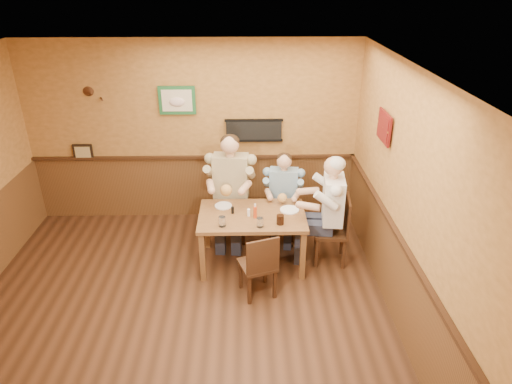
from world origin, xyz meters
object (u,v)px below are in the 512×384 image
cola_tumbler (280,220)px  pepper_shaker (233,210)px  hot_sauce_bottle (255,212)px  chair_back_right (283,211)px  diner_blue_polo (283,200)px  chair_right_end (331,230)px  dining_table (252,220)px  chair_near_side (257,263)px  diner_tan_shirt (231,194)px  diner_white_elder (332,216)px  water_glass_mid (260,222)px  water_glass_left (222,222)px  salt_shaker (249,213)px  chair_back_left (232,207)px

cola_tumbler → pepper_shaker: (-0.61, 0.29, -0.01)m
hot_sauce_bottle → pepper_shaker: 0.32m
chair_back_right → diner_blue_polo: size_ratio=0.70×
chair_right_end → cola_tumbler: 0.84m
dining_table → chair_back_right: 0.87m
chair_near_side → cola_tumbler: 0.63m
chair_back_right → diner_tan_shirt: (-0.76, -0.03, 0.31)m
chair_back_right → diner_white_elder: 0.93m
chair_right_end → pepper_shaker: chair_right_end is taller
diner_white_elder → water_glass_mid: 1.04m
water_glass_left → water_glass_mid: size_ratio=1.07×
chair_back_right → diner_blue_polo: diner_blue_polo is taller
chair_near_side → salt_shaker: 0.73m
diner_tan_shirt → salt_shaker: 0.75m
dining_table → water_glass_left: water_glass_left is taller
pepper_shaker → cola_tumbler: bearing=-25.6°
dining_table → water_glass_mid: size_ratio=11.20×
chair_right_end → diner_white_elder: 0.21m
water_glass_left → diner_white_elder: bearing=12.7°
chair_near_side → pepper_shaker: 0.84m
chair_back_right → chair_near_side: bearing=-99.9°
diner_white_elder → water_glass_left: bearing=-70.9°
chair_back_left → diner_tan_shirt: 0.22m
chair_near_side → diner_blue_polo: bearing=-125.8°
diner_tan_shirt → water_glass_left: bearing=-89.5°
chair_back_right → cola_tumbler: 1.04m
chair_back_right → salt_shaker: bearing=-117.7°
dining_table → chair_back_left: 0.74m
chair_back_right → water_glass_mid: bearing=-103.0°
chair_back_right → water_glass_left: (-0.84, -0.99, 0.40)m
cola_tumbler → salt_shaker: (-0.40, 0.22, -0.01)m
diner_tan_shirt → water_glass_left: size_ratio=10.93×
diner_white_elder → pepper_shaker: 1.32m
dining_table → diner_blue_polo: diner_blue_polo is taller
diner_blue_polo → salt_shaker: diner_blue_polo is taller
cola_tumbler → hot_sauce_bottle: size_ratio=0.69×
water_glass_mid → cola_tumbler: 0.26m
chair_back_left → hot_sauce_bottle: 0.89m
cola_tumbler → salt_shaker: cola_tumbler is taller
water_glass_left → pepper_shaker: 0.35m
dining_table → chair_near_side: size_ratio=1.59×
dining_table → diner_white_elder: (1.06, 0.03, 0.03)m
water_glass_left → salt_shaker: bearing=37.5°
dining_table → water_glass_mid: bearing=-73.8°
chair_right_end → salt_shaker: 1.15m
water_glass_left → hot_sauce_bottle: bearing=26.5°
diner_blue_polo → chair_back_left: bearing=-170.7°
cola_tumbler → pepper_shaker: 0.67m
chair_back_right → hot_sauce_bottle: hot_sauce_bottle is taller
chair_right_end → cola_tumbler: size_ratio=7.80×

